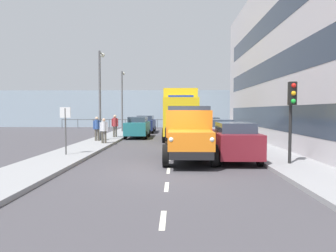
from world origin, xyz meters
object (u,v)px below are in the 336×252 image
Objects in this scene: car_silver_kerbside_1 at (218,133)px; traffic_light_near at (292,105)px; truck_vintage_orange at (189,135)px; lorry_cargo_yellow at (180,113)px; pedestrian_strolling at (104,129)px; car_maroon_kerbside_near at (234,141)px; car_grey_kerbside_2 at (208,128)px; pedestrian_in_dark_coat at (115,124)px; street_sign at (65,122)px; car_teal_oppositeside_0 at (138,127)px; lamp_post_far at (122,95)px; pedestrian_couple_a at (97,127)px; lamp_post_promenade at (100,87)px; car_navy_oppositeside_1 at (145,124)px.

traffic_light_near reaches higher than car_silver_kerbside_1.
lorry_cargo_yellow reaches higher than truck_vintage_orange.
pedestrian_strolling is at bearing -49.01° from truck_vintage_orange.
lorry_cargo_yellow is 2.09× the size of car_silver_kerbside_1.
car_maroon_kerbside_near is at bearing 140.77° from pedestrian_strolling.
truck_vintage_orange is 4.36m from traffic_light_near.
truck_vintage_orange is 10.46m from car_grey_kerbside_2.
traffic_light_near is at bearing 128.40° from pedestrian_in_dark_coat.
traffic_light_near reaches higher than street_sign.
car_grey_kerbside_2 is at bearing -90.00° from car_maroon_kerbside_near.
lamp_post_far is at bearing -68.26° from car_teal_oppositeside_0.
truck_vintage_orange is at bearing 78.97° from car_grey_kerbside_2.
truck_vintage_orange is 9.61m from pedestrian_couple_a.
car_grey_kerbside_2 is 0.71× the size of lamp_post_far.
lamp_post_promenade reaches higher than car_teal_oppositeside_0.
lorry_cargo_yellow reaches higher than car_grey_kerbside_2.
pedestrian_couple_a is at bearing 76.97° from car_navy_oppositeside_1.
car_maroon_kerbside_near is 0.62× the size of lamp_post_promenade.
pedestrian_in_dark_coat is (7.34, -5.55, 0.29)m from car_silver_kerbside_1.
pedestrian_couple_a is at bearing -18.38° from car_silver_kerbside_1.
car_maroon_kerbside_near is at bearing -36.27° from traffic_light_near.
pedestrian_in_dark_coat is (-0.67, -2.89, 0.06)m from pedestrian_couple_a.
car_teal_oppositeside_0 is (5.67, -6.70, 0.00)m from car_silver_kerbside_1.
truck_vintage_orange reaches higher than car_maroon_kerbside_near.
street_sign reaches higher than car_silver_kerbside_1.
traffic_light_near is (-7.62, 18.97, 1.57)m from car_navy_oppositeside_1.
pedestrian_in_dark_coat is (0.18, -4.45, 0.10)m from pedestrian_strolling.
car_navy_oppositeside_1 is at bearing -72.08° from car_maroon_kerbside_near.
car_teal_oppositeside_0 is 10.85m from street_sign.
pedestrian_strolling is 0.96× the size of pedestrian_couple_a.
lorry_cargo_yellow reaches higher than car_silver_kerbside_1.
car_maroon_kerbside_near is at bearing 125.50° from pedestrian_in_dark_coat.
lorry_cargo_yellow is at bearing -137.31° from pedestrian_strolling.
lamp_post_far is at bearing -65.13° from car_maroon_kerbside_near.
truck_vintage_orange is 11.68m from pedestrian_in_dark_coat.
car_grey_kerbside_2 is 1.92× the size of street_sign.
lamp_post_far is at bearing -84.94° from pedestrian_in_dark_coat.
traffic_light_near is at bearing 107.51° from car_silver_kerbside_1.
lorry_cargo_yellow is at bearing 130.51° from lamp_post_far.
car_navy_oppositeside_1 is at bearing -63.99° from lorry_cargo_yellow.
car_grey_kerbside_2 is 1.35× the size of traffic_light_near.
pedestrian_strolling reaches higher than car_navy_oppositeside_1.
lorry_cargo_yellow reaches higher than car_maroon_kerbside_near.
lamp_post_far reaches higher than car_maroon_kerbside_near.
car_grey_kerbside_2 is (-2.00, -10.26, -0.28)m from truck_vintage_orange.
street_sign is (-0.17, 16.33, -2.10)m from lamp_post_far.
lamp_post_far is (7.95, -17.15, 2.89)m from car_maroon_kerbside_near.
traffic_light_near is at bearing 118.04° from lamp_post_far.
car_silver_kerbside_1 is 2.24× the size of pedestrian_in_dark_coat.
truck_vintage_orange is 5.88m from street_sign.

